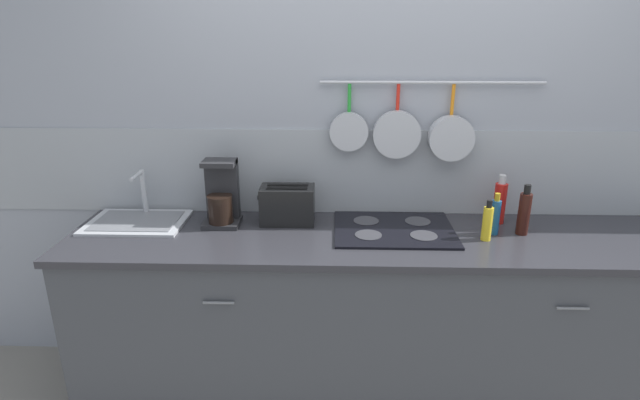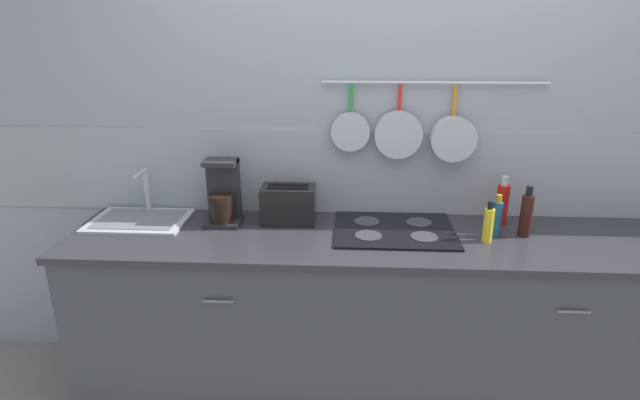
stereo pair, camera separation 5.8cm
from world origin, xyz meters
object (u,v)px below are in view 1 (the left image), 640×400
toaster (288,205)px  bottle_hot_sauce (487,223)px  bottle_dish_soap (524,212)px  bottle_cooking_wine (500,202)px  coffee_maker (222,198)px  bottle_sesame_oil (495,216)px

toaster → bottle_hot_sauce: 0.99m
bottle_hot_sauce → bottle_dish_soap: size_ratio=0.79×
bottle_cooking_wine → bottle_dish_soap: bearing=-63.8°
bottle_hot_sauce → coffee_maker: bearing=172.4°
toaster → bottle_hot_sauce: (0.97, -0.20, -0.01)m
coffee_maker → bottle_dish_soap: 1.51m
coffee_maker → bottle_hot_sauce: bearing=-7.6°
coffee_maker → bottle_dish_soap: coffee_maker is taller
bottle_hot_sauce → bottle_cooking_wine: bearing=61.1°
bottle_sesame_oil → bottle_dish_soap: 0.14m
bottle_dish_soap → coffee_maker: bearing=176.4°
toaster → bottle_sesame_oil: (1.03, -0.12, -0.01)m
bottle_hot_sauce → bottle_sesame_oil: (0.06, 0.08, 0.00)m
coffee_maker → bottle_sesame_oil: 1.37m
toaster → bottle_cooking_wine: bearing=1.7°
coffee_maker → toaster: 0.34m
bottle_sesame_oil → toaster: bearing=173.4°
toaster → coffee_maker: bearing=-176.6°
toaster → bottle_dish_soap: 1.17m
bottle_sesame_oil → bottle_cooking_wine: size_ratio=0.81×
bottle_sesame_oil → bottle_dish_soap: (0.14, 0.00, 0.02)m
toaster → bottle_sesame_oil: bottle_sesame_oil is taller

